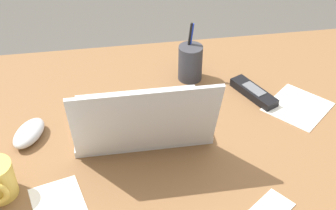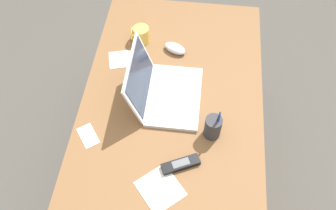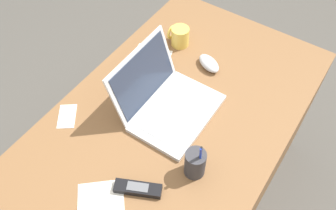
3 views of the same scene
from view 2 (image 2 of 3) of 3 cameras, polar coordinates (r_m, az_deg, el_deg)
The scene contains 10 objects.
ground_plane at distance 2.22m, azimuth 0.16°, elevation -12.47°, with size 6.00×6.00×0.00m, color #4C4944.
desk at distance 1.89m, azimuth 0.18°, elevation -8.34°, with size 1.57×0.81×0.73m, color brown.
laptop at distance 1.60m, azimuth -0.73°, elevation 2.32°, with size 0.34×0.31×0.23m.
computer_mouse at distance 1.80m, azimuth 1.13°, elevation 8.96°, with size 0.06×0.11×0.04m, color silver.
coffee_mug_white at distance 1.83m, azimuth -4.36°, elevation 11.04°, with size 0.08×0.09×0.09m.
cordless_phone at distance 1.45m, azimuth 2.02°, elevation -9.36°, with size 0.11×0.16×0.03m.
pen_holder at distance 1.50m, azimuth 7.13°, elevation -3.48°, with size 0.07×0.07×0.18m.
paper_note_near_laptop at distance 1.43m, azimuth -1.39°, elevation -13.09°, with size 0.16×0.15×0.00m, color white.
paper_note_left at distance 1.56m, azimuth -12.54°, elevation -4.77°, with size 0.11×0.06×0.00m, color white.
paper_note_right at distance 1.79m, azimuth -6.78°, elevation 7.28°, with size 0.11×0.16×0.00m, color white.
Camera 2 is at (-0.82, -0.09, 2.07)m, focal length 38.49 mm.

